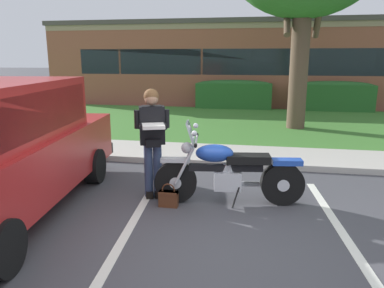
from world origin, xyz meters
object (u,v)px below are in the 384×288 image
motorcycle (234,172)px  hedge_left (234,94)px  handbag (168,197)px  hedge_center_left (334,96)px  rider_person (152,135)px  brick_building (284,62)px

motorcycle → hedge_left: bearing=94.4°
handbag → hedge_center_left: bearing=69.2°
rider_person → hedge_center_left: bearing=67.0°
hedge_left → hedge_center_left: bearing=-0.0°
brick_building → hedge_center_left: bearing=-74.0°
rider_person → motorcycle: bearing=-1.6°
motorcycle → brick_building: size_ratio=0.10×
hedge_center_left → brick_building: size_ratio=0.14×
rider_person → hedge_left: 10.59m
hedge_left → brick_building: (2.30, 6.06, 1.25)m
rider_person → hedge_left: bearing=87.6°
rider_person → hedge_center_left: rider_person is taller
motorcycle → hedge_left: (-0.82, 10.61, 0.16)m
brick_building → handbag: bearing=-98.1°
rider_person → hedge_left: rider_person is taller
motorcycle → rider_person: bearing=178.4°
motorcycle → rider_person: (-1.27, 0.04, 0.52)m
handbag → hedge_left: hedge_left is taller
hedge_left → hedge_center_left: size_ratio=1.04×
handbag → hedge_left: size_ratio=0.11×
hedge_left → motorcycle: bearing=-85.6°
motorcycle → rider_person: 1.37m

